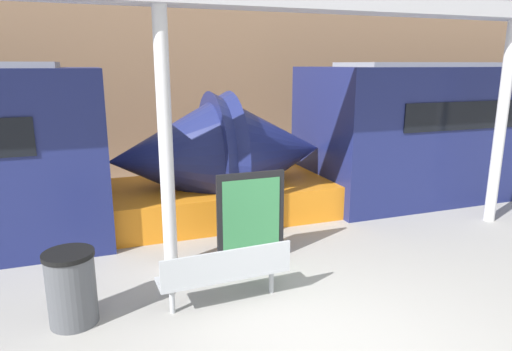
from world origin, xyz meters
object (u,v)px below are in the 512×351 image
(poster_board, at_px, (251,217))
(support_column_far, at_px, (501,125))
(trash_bin, at_px, (71,288))
(support_column_near, at_px, (166,145))
(bench_near, at_px, (225,271))

(poster_board, bearing_deg, support_column_far, 2.02)
(trash_bin, relative_size, support_column_near, 0.24)
(bench_near, relative_size, poster_board, 1.19)
(bench_near, distance_m, support_column_near, 2.12)
(poster_board, relative_size, support_column_far, 0.38)
(trash_bin, bearing_deg, support_column_near, 39.82)
(support_column_near, bearing_deg, trash_bin, -140.18)
(support_column_far, bearing_deg, trash_bin, -171.61)
(poster_board, height_order, support_column_far, support_column_far)
(trash_bin, xyz_separation_m, support_column_near, (1.42, 1.18, 1.51))
(poster_board, distance_m, support_column_far, 5.46)
(trash_bin, distance_m, support_column_far, 8.25)
(support_column_near, bearing_deg, poster_board, -8.31)
(poster_board, xyz_separation_m, support_column_near, (-1.29, 0.19, 1.23))
(bench_near, xyz_separation_m, trash_bin, (-1.91, 0.24, -0.02))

